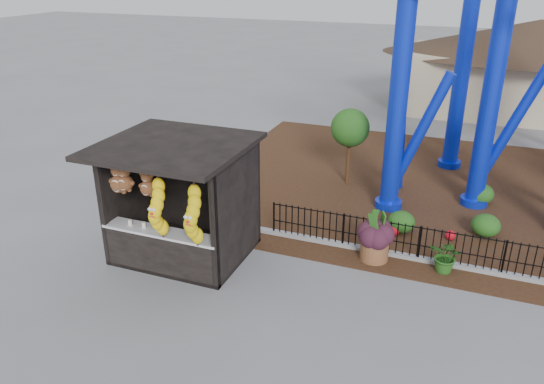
% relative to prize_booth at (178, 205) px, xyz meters
% --- Properties ---
extents(ground, '(120.00, 120.00, 0.00)m').
position_rel_prize_booth_xyz_m(ground, '(2.98, -0.91, -1.52)').
color(ground, slate).
rests_on(ground, ground).
extents(mulch_bed, '(18.00, 12.00, 0.02)m').
position_rel_prize_booth_xyz_m(mulch_bed, '(6.98, 7.09, -1.51)').
color(mulch_bed, '#331E11').
rests_on(mulch_bed, ground).
extents(curb, '(18.00, 0.18, 0.12)m').
position_rel_prize_booth_xyz_m(curb, '(6.98, 2.09, -1.46)').
color(curb, gray).
rests_on(curb, ground).
extents(prize_booth, '(3.50, 3.40, 3.12)m').
position_rel_prize_booth_xyz_m(prize_booth, '(0.00, 0.00, 0.00)').
color(prize_booth, black).
rests_on(prize_booth, ground).
extents(picket_fence, '(12.20, 0.06, 1.00)m').
position_rel_prize_booth_xyz_m(picket_fence, '(7.88, 2.09, -1.02)').
color(picket_fence, black).
rests_on(picket_fence, ground).
extents(terracotta_planter, '(0.96, 0.96, 0.63)m').
position_rel_prize_booth_xyz_m(terracotta_planter, '(4.71, 1.74, -1.20)').
color(terracotta_planter, brown).
rests_on(terracotta_planter, ground).
extents(planter_foliage, '(0.70, 0.70, 0.64)m').
position_rel_prize_booth_xyz_m(planter_foliage, '(4.71, 1.74, -0.56)').
color(planter_foliage, '#311321').
rests_on(planter_foliage, terracotta_planter).
extents(potted_plant, '(0.99, 0.93, 0.88)m').
position_rel_prize_booth_xyz_m(potted_plant, '(6.48, 1.79, -1.08)').
color(potted_plant, '#235318').
rests_on(potted_plant, ground).
extents(landscaping, '(8.03, 4.00, 0.66)m').
position_rel_prize_booth_xyz_m(landscaping, '(7.65, 4.78, -1.21)').
color(landscaping, '#204D16').
rests_on(landscaping, mulch_bed).
extents(pavilion, '(15.00, 15.00, 4.80)m').
position_rel_prize_booth_xyz_m(pavilion, '(8.98, 19.09, 1.55)').
color(pavilion, '#BFAD8C').
rests_on(pavilion, ground).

